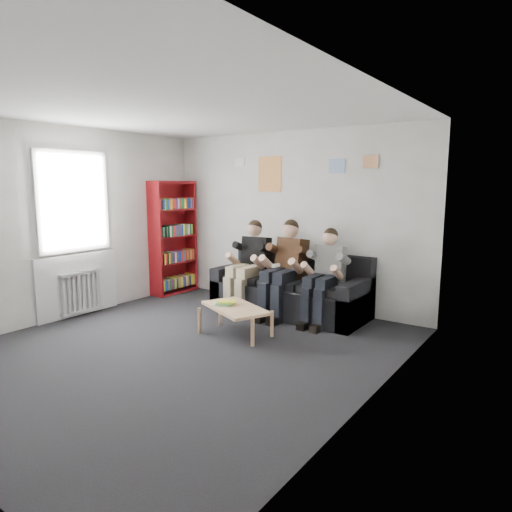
{
  "coord_description": "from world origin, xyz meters",
  "views": [
    {
      "loc": [
        3.62,
        -3.62,
        1.89
      ],
      "look_at": [
        0.17,
        1.3,
        0.95
      ],
      "focal_mm": 32.0,
      "sensor_mm": 36.0,
      "label": 1
    }
  ],
  "objects_px": {
    "coffee_table": "(235,310)",
    "person_middle": "(284,269)",
    "bookshelf": "(174,238)",
    "sofa": "(291,292)",
    "person_right": "(324,276)",
    "person_left": "(248,265)"
  },
  "relations": [
    {
      "from": "coffee_table",
      "to": "person_middle",
      "type": "bearing_deg",
      "value": 87.18
    },
    {
      "from": "bookshelf",
      "to": "person_middle",
      "type": "bearing_deg",
      "value": -1.08
    },
    {
      "from": "sofa",
      "to": "person_right",
      "type": "height_order",
      "value": "person_right"
    },
    {
      "from": "sofa",
      "to": "person_right",
      "type": "distance_m",
      "value": 0.75
    },
    {
      "from": "sofa",
      "to": "person_middle",
      "type": "height_order",
      "value": "person_middle"
    },
    {
      "from": "bookshelf",
      "to": "person_left",
      "type": "bearing_deg",
      "value": -2.38
    },
    {
      "from": "person_right",
      "to": "person_middle",
      "type": "bearing_deg",
      "value": 176.84
    },
    {
      "from": "bookshelf",
      "to": "person_left",
      "type": "relative_size",
      "value": 1.44
    },
    {
      "from": "coffee_table",
      "to": "person_left",
      "type": "height_order",
      "value": "person_left"
    },
    {
      "from": "person_left",
      "to": "person_middle",
      "type": "xyz_separation_m",
      "value": [
        0.64,
        -0.0,
        0.01
      ]
    },
    {
      "from": "person_left",
      "to": "person_middle",
      "type": "distance_m",
      "value": 0.64
    },
    {
      "from": "bookshelf",
      "to": "person_middle",
      "type": "xyz_separation_m",
      "value": [
        2.34,
        -0.15,
        -0.28
      ]
    },
    {
      "from": "person_left",
      "to": "person_right",
      "type": "relative_size",
      "value": 1.04
    },
    {
      "from": "person_right",
      "to": "person_left",
      "type": "bearing_deg",
      "value": 176.49
    },
    {
      "from": "bookshelf",
      "to": "person_left",
      "type": "height_order",
      "value": "bookshelf"
    },
    {
      "from": "bookshelf",
      "to": "coffee_table",
      "type": "xyz_separation_m",
      "value": [
        2.28,
        -1.22,
        -0.65
      ]
    },
    {
      "from": "bookshelf",
      "to": "person_left",
      "type": "distance_m",
      "value": 1.73
    },
    {
      "from": "person_middle",
      "to": "sofa",
      "type": "bearing_deg",
      "value": 98.24
    },
    {
      "from": "bookshelf",
      "to": "person_middle",
      "type": "distance_m",
      "value": 2.36
    },
    {
      "from": "coffee_table",
      "to": "person_middle",
      "type": "height_order",
      "value": "person_middle"
    },
    {
      "from": "sofa",
      "to": "coffee_table",
      "type": "distance_m",
      "value": 1.28
    },
    {
      "from": "bookshelf",
      "to": "person_left",
      "type": "xyz_separation_m",
      "value": [
        1.7,
        -0.15,
        -0.3
      ]
    }
  ]
}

